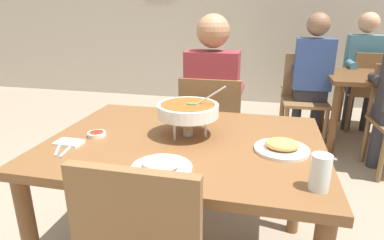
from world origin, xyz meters
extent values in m
cube|color=brown|center=(0.00, 0.00, 0.72)|extent=(1.30, 0.97, 0.04)
cylinder|color=brown|center=(-0.59, 0.42, 0.35)|extent=(0.07, 0.07, 0.70)
cylinder|color=brown|center=(0.59, 0.42, 0.35)|extent=(0.07, 0.07, 0.70)
cube|color=brown|center=(0.00, 0.86, 0.43)|extent=(0.44, 0.44, 0.03)
cube|color=brown|center=(0.00, 0.66, 0.68)|extent=(0.42, 0.04, 0.45)
cylinder|color=brown|center=(0.19, 1.05, 0.21)|extent=(0.04, 0.04, 0.42)
cylinder|color=brown|center=(-0.19, 1.05, 0.21)|extent=(0.04, 0.04, 0.42)
cylinder|color=brown|center=(0.19, 0.67, 0.21)|extent=(0.04, 0.04, 0.42)
cylinder|color=brown|center=(-0.19, 0.67, 0.21)|extent=(0.04, 0.04, 0.42)
cylinder|color=#2D2D38|center=(0.10, 0.88, 0.23)|extent=(0.10, 0.10, 0.45)
cylinder|color=#2D2D38|center=(-0.10, 0.88, 0.23)|extent=(0.10, 0.10, 0.45)
cube|color=#2D2D38|center=(0.00, 0.84, 0.51)|extent=(0.32, 0.32, 0.12)
cube|color=maroon|center=(0.00, 0.76, 0.82)|extent=(0.36, 0.20, 0.50)
sphere|color=#A57756|center=(0.00, 0.76, 1.20)|extent=(0.22, 0.22, 0.22)
cylinder|color=maroon|center=(0.16, 0.96, 0.77)|extent=(0.08, 0.28, 0.08)
cylinder|color=maroon|center=(-0.16, 0.96, 0.77)|extent=(0.08, 0.28, 0.08)
cube|color=brown|center=(0.00, -0.63, 0.68)|extent=(0.42, 0.04, 0.45)
cylinder|color=silver|center=(0.09, 0.06, 0.79)|extent=(0.01, 0.01, 0.10)
cylinder|color=silver|center=(-0.05, 0.14, 0.79)|extent=(0.01, 0.01, 0.10)
cylinder|color=silver|center=(-0.05, -0.02, 0.79)|extent=(0.01, 0.01, 0.10)
torus|color=silver|center=(0.00, 0.06, 0.84)|extent=(0.21, 0.21, 0.01)
cylinder|color=#B2B2B7|center=(0.00, 0.06, 0.76)|extent=(0.05, 0.05, 0.04)
cone|color=orange|center=(0.00, 0.06, 0.79)|extent=(0.02, 0.02, 0.04)
cylinder|color=white|center=(0.00, 0.06, 0.87)|extent=(0.30, 0.30, 0.06)
cylinder|color=#994C1E|center=(0.00, 0.06, 0.89)|extent=(0.26, 0.26, 0.01)
ellipsoid|color=#388433|center=(0.02, 0.06, 0.90)|extent=(0.05, 0.03, 0.01)
cylinder|color=silver|center=(0.09, 0.08, 0.93)|extent=(0.18, 0.01, 0.13)
cylinder|color=white|center=(-0.01, -0.32, 0.75)|extent=(0.24, 0.24, 0.01)
ellipsoid|color=white|center=(-0.01, -0.32, 0.77)|extent=(0.15, 0.13, 0.04)
cylinder|color=white|center=(0.45, -0.03, 0.75)|extent=(0.24, 0.24, 0.01)
ellipsoid|color=tan|center=(0.45, -0.03, 0.77)|extent=(0.15, 0.13, 0.04)
cylinder|color=white|center=(-0.44, -0.05, 0.75)|extent=(0.09, 0.09, 0.02)
cylinder|color=maroon|center=(-0.44, -0.05, 0.76)|extent=(0.07, 0.07, 0.01)
cube|color=white|center=(-0.51, -0.18, 0.75)|extent=(0.12, 0.08, 0.02)
cube|color=silver|center=(-0.53, -0.23, 0.74)|extent=(0.08, 0.16, 0.01)
cube|color=silver|center=(-0.48, -0.23, 0.74)|extent=(0.04, 0.17, 0.01)
cylinder|color=silver|center=(0.56, -0.34, 0.80)|extent=(0.07, 0.07, 0.13)
cylinder|color=#4C331E|center=(0.56, -0.34, 0.78)|extent=(0.06, 0.06, 0.08)
cube|color=brown|center=(1.44, 1.99, 0.72)|extent=(1.00, 0.80, 0.04)
cylinder|color=brown|center=(1.00, 1.65, 0.35)|extent=(0.07, 0.07, 0.70)
cylinder|color=brown|center=(1.00, 2.33, 0.35)|extent=(0.07, 0.07, 0.70)
cube|color=brown|center=(1.48, 2.59, 0.43)|extent=(0.44, 0.44, 0.03)
cube|color=brown|center=(1.48, 2.39, 0.68)|extent=(0.42, 0.04, 0.45)
cylinder|color=brown|center=(1.67, 2.78, 0.21)|extent=(0.04, 0.04, 0.42)
cylinder|color=brown|center=(1.29, 2.78, 0.21)|extent=(0.04, 0.04, 0.42)
cylinder|color=brown|center=(1.29, 2.40, 0.21)|extent=(0.04, 0.04, 0.42)
cube|color=brown|center=(0.76, 1.98, 0.43)|extent=(0.46, 0.46, 0.03)
cube|color=brown|center=(0.75, 2.18, 0.68)|extent=(0.42, 0.06, 0.45)
cylinder|color=brown|center=(0.58, 1.78, 0.21)|extent=(0.04, 0.04, 0.42)
cylinder|color=brown|center=(0.96, 1.80, 0.21)|extent=(0.04, 0.04, 0.42)
cylinder|color=brown|center=(0.56, 2.16, 0.21)|extent=(0.04, 0.04, 0.42)
cylinder|color=brown|center=(0.94, 2.18, 0.21)|extent=(0.04, 0.04, 0.42)
cylinder|color=brown|center=(1.31, 1.22, 0.21)|extent=(0.04, 0.04, 0.42)
cylinder|color=brown|center=(1.28, 1.60, 0.21)|extent=(0.04, 0.04, 0.42)
cube|color=brown|center=(0.79, 2.50, 0.43)|extent=(0.49, 0.49, 0.03)
cube|color=brown|center=(0.99, 2.53, 0.68)|extent=(0.10, 0.42, 0.45)
cylinder|color=brown|center=(0.58, 2.67, 0.21)|extent=(0.04, 0.04, 0.42)
cylinder|color=brown|center=(0.63, 2.29, 0.21)|extent=(0.04, 0.04, 0.42)
cylinder|color=brown|center=(0.95, 2.72, 0.21)|extent=(0.04, 0.04, 0.42)
cylinder|color=brown|center=(1.00, 2.34, 0.21)|extent=(0.04, 0.04, 0.42)
cylinder|color=#2D2D38|center=(1.31, 2.49, 0.23)|extent=(0.10, 0.10, 0.45)
cylinder|color=#2D2D38|center=(1.51, 2.49, 0.23)|extent=(0.10, 0.10, 0.45)
cube|color=#2D2D38|center=(1.41, 2.53, 0.51)|extent=(0.32, 0.32, 0.12)
cube|color=teal|center=(1.41, 2.61, 0.82)|extent=(0.36, 0.20, 0.50)
sphere|color=tan|center=(1.41, 2.61, 1.20)|extent=(0.22, 0.22, 0.22)
cylinder|color=teal|center=(1.25, 2.41, 0.77)|extent=(0.08, 0.28, 0.08)
cylinder|color=teal|center=(1.57, 2.41, 0.77)|extent=(0.08, 0.28, 0.08)
cylinder|color=#2D2D38|center=(0.91, 2.13, 0.23)|extent=(0.10, 0.10, 0.45)
cylinder|color=#2D2D38|center=(0.71, 2.13, 0.23)|extent=(0.10, 0.10, 0.45)
cube|color=#2D2D38|center=(0.81, 2.09, 0.51)|extent=(0.32, 0.32, 0.12)
cube|color=#334C8C|center=(0.81, 2.01, 0.82)|extent=(0.36, 0.20, 0.50)
sphere|color=#846047|center=(0.81, 2.01, 1.20)|extent=(0.22, 0.22, 0.22)
cylinder|color=#334C8C|center=(0.97, 2.21, 0.77)|extent=(0.08, 0.28, 0.08)
cylinder|color=#334C8C|center=(0.65, 2.21, 0.77)|extent=(0.08, 0.28, 0.08)
cylinder|color=#2D2D38|center=(1.34, 1.51, 0.23)|extent=(0.10, 0.10, 0.45)
cylinder|color=#2D2D33|center=(1.28, 1.59, 0.77)|extent=(0.08, 0.28, 0.08)
camera|label=1|loc=(0.36, -1.40, 1.33)|focal=30.30mm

